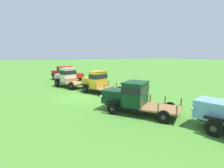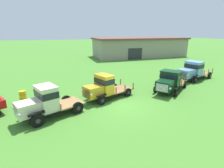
# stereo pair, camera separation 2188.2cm
# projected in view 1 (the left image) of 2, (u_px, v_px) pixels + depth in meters

# --- Properties ---
(ground_plane) EXTENTS (240.00, 240.00, 0.00)m
(ground_plane) POSITION_uv_depth(u_px,v_px,m) (83.00, 97.00, 16.21)
(ground_plane) COLOR #47842D
(vintage_truck_foreground_near) EXTENTS (5.78, 4.25, 2.10)m
(vintage_truck_foreground_near) POSITION_uv_depth(u_px,v_px,m) (66.00, 73.00, 26.58)
(vintage_truck_foreground_near) COLOR black
(vintage_truck_foreground_near) RESTS_ON ground
(vintage_truck_second_in_line) EXTENTS (4.89, 3.36, 2.31)m
(vintage_truck_second_in_line) POSITION_uv_depth(u_px,v_px,m) (67.00, 77.00, 21.13)
(vintage_truck_second_in_line) COLOR black
(vintage_truck_second_in_line) RESTS_ON ground
(vintage_truck_midrow_center) EXTENTS (5.15, 3.44, 2.26)m
(vintage_truck_midrow_center) POSITION_uv_depth(u_px,v_px,m) (97.00, 82.00, 17.81)
(vintage_truck_midrow_center) COLOR black
(vintage_truck_midrow_center) RESTS_ON ground
(vintage_truck_far_side) EXTENTS (5.28, 4.51, 2.11)m
(vintage_truck_far_side) POSITION_uv_depth(u_px,v_px,m) (132.00, 96.00, 11.76)
(vintage_truck_far_side) COLOR black
(vintage_truck_far_side) RESTS_ON ground
(oil_drum_beside_row) EXTENTS (0.60, 0.60, 0.91)m
(oil_drum_beside_row) POSITION_uv_depth(u_px,v_px,m) (93.00, 79.00, 24.70)
(oil_drum_beside_row) COLOR gold
(oil_drum_beside_row) RESTS_ON ground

